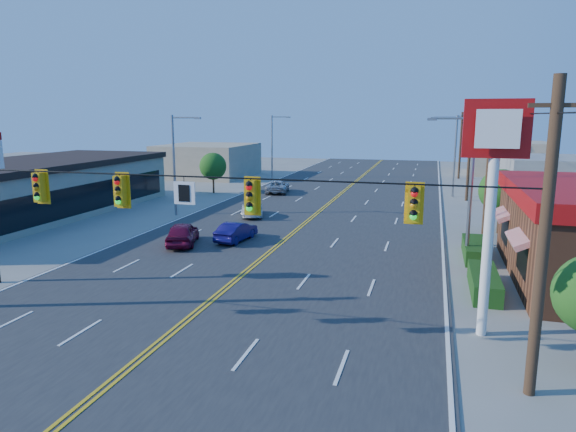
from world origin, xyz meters
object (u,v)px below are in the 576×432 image
(signal_span, at_px, (149,208))
(car_white, at_px, (252,209))
(car_blue, at_px, (236,232))
(car_silver, at_px, (278,187))
(car_magenta, at_px, (183,234))
(kfc_pylon, at_px, (493,171))

(signal_span, distance_m, car_white, 23.76)
(car_blue, xyz_separation_m, car_silver, (-3.57, 20.78, 0.04))
(car_blue, xyz_separation_m, car_white, (-1.82, 8.06, -0.02))
(car_magenta, bearing_deg, car_white, -114.07)
(kfc_pylon, bearing_deg, car_magenta, 151.71)
(car_white, bearing_deg, signal_span, 82.01)
(kfc_pylon, distance_m, car_blue, 18.47)
(kfc_pylon, bearing_deg, car_silver, 118.95)
(car_magenta, relative_size, car_white, 1.01)
(car_magenta, relative_size, car_silver, 0.89)
(car_silver, bearing_deg, car_blue, 89.41)
(car_silver, bearing_deg, kfc_pylon, 108.62)
(kfc_pylon, xyz_separation_m, car_white, (-15.75, 18.91, -5.45))
(kfc_pylon, relative_size, car_magenta, 2.06)
(signal_span, height_order, car_silver, signal_span)
(car_white, distance_m, car_silver, 12.84)
(car_magenta, distance_m, car_blue, 3.38)
(car_blue, bearing_deg, kfc_pylon, 148.83)
(kfc_pylon, height_order, car_white, kfc_pylon)
(car_magenta, bearing_deg, kfc_pylon, 133.59)
(signal_span, relative_size, kfc_pylon, 2.86)
(car_blue, distance_m, car_silver, 21.09)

